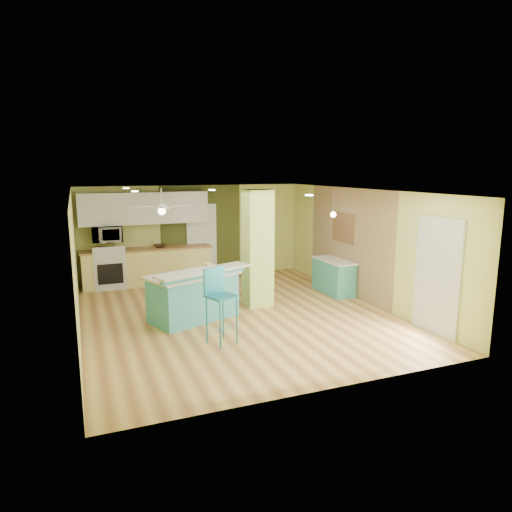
# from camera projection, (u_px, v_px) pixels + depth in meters

# --- Properties ---
(floor) EXTENTS (6.00, 7.00, 0.01)m
(floor) POSITION_uv_depth(u_px,v_px,m) (237.00, 315.00, 9.32)
(floor) COLOR #996535
(floor) RESTS_ON ground
(ceiling) EXTENTS (6.00, 7.00, 0.01)m
(ceiling) POSITION_uv_depth(u_px,v_px,m) (236.00, 191.00, 8.85)
(ceiling) COLOR white
(ceiling) RESTS_ON wall_back
(wall_back) EXTENTS (6.00, 0.01, 2.50)m
(wall_back) POSITION_uv_depth(u_px,v_px,m) (194.00, 232.00, 12.29)
(wall_back) COLOR #CACF6F
(wall_back) RESTS_ON floor
(wall_front) EXTENTS (6.00, 0.01, 2.50)m
(wall_front) POSITION_uv_depth(u_px,v_px,m) (326.00, 301.00, 5.89)
(wall_front) COLOR #CACF6F
(wall_front) RESTS_ON floor
(wall_left) EXTENTS (0.01, 7.00, 2.50)m
(wall_left) POSITION_uv_depth(u_px,v_px,m) (75.00, 266.00, 8.00)
(wall_left) COLOR #CACF6F
(wall_left) RESTS_ON floor
(wall_right) EXTENTS (0.01, 7.00, 2.50)m
(wall_right) POSITION_uv_depth(u_px,v_px,m) (364.00, 245.00, 10.17)
(wall_right) COLOR #CACF6F
(wall_right) RESTS_ON floor
(wood_panel) EXTENTS (0.02, 3.40, 2.50)m
(wood_panel) POSITION_uv_depth(u_px,v_px,m) (348.00, 241.00, 10.71)
(wood_panel) COLOR #866A4C
(wood_panel) RESTS_ON floor
(olive_accent) EXTENTS (2.20, 0.02, 2.50)m
(olive_accent) POSITION_uv_depth(u_px,v_px,m) (201.00, 232.00, 12.35)
(olive_accent) COLOR #3E441B
(olive_accent) RESTS_ON floor
(interior_door) EXTENTS (0.82, 0.05, 2.00)m
(interior_door) POSITION_uv_depth(u_px,v_px,m) (202.00, 241.00, 12.37)
(interior_door) COLOR silver
(interior_door) RESTS_ON floor
(french_door) EXTENTS (0.04, 1.08, 2.10)m
(french_door) POSITION_uv_depth(u_px,v_px,m) (437.00, 276.00, 8.10)
(french_door) COLOR silver
(french_door) RESTS_ON floor
(column) EXTENTS (0.55, 0.55, 2.50)m
(column) POSITION_uv_depth(u_px,v_px,m) (258.00, 248.00, 9.78)
(column) COLOR #C2E067
(column) RESTS_ON floor
(kitchen_run) EXTENTS (3.25, 0.63, 0.94)m
(kitchen_run) POSITION_uv_depth(u_px,v_px,m) (148.00, 266.00, 11.69)
(kitchen_run) COLOR #EEDE7C
(kitchen_run) RESTS_ON floor
(stove) EXTENTS (0.76, 0.66, 1.08)m
(stove) POSITION_uv_depth(u_px,v_px,m) (109.00, 270.00, 11.34)
(stove) COLOR silver
(stove) RESTS_ON floor
(upper_cabinets) EXTENTS (3.20, 0.34, 0.80)m
(upper_cabinets) POSITION_uv_depth(u_px,v_px,m) (145.00, 208.00, 11.52)
(upper_cabinets) COLOR silver
(upper_cabinets) RESTS_ON wall_back
(microwave) EXTENTS (0.70, 0.48, 0.39)m
(microwave) POSITION_uv_depth(u_px,v_px,m) (107.00, 234.00, 11.18)
(microwave) COLOR silver
(microwave) RESTS_ON wall_back
(ceiling_fan) EXTENTS (1.41, 1.41, 0.61)m
(ceiling_fan) POSITION_uv_depth(u_px,v_px,m) (162.00, 207.00, 10.36)
(ceiling_fan) COLOR white
(ceiling_fan) RESTS_ON ceiling
(pendant_lamp) EXTENTS (0.14, 0.14, 0.69)m
(pendant_lamp) POSITION_uv_depth(u_px,v_px,m) (333.00, 214.00, 10.61)
(pendant_lamp) COLOR silver
(pendant_lamp) RESTS_ON ceiling
(wall_decor) EXTENTS (0.03, 0.90, 0.70)m
(wall_decor) POSITION_uv_depth(u_px,v_px,m) (343.00, 228.00, 10.83)
(wall_decor) COLOR brown
(wall_decor) RESTS_ON wood_panel
(peninsula) EXTENTS (2.12, 1.66, 1.06)m
(peninsula) POSITION_uv_depth(u_px,v_px,m) (194.00, 295.00, 8.93)
(peninsula) COLOR teal
(peninsula) RESTS_ON floor
(bar_stool) EXTENTS (0.56, 0.56, 1.30)m
(bar_stool) POSITION_uv_depth(u_px,v_px,m) (218.00, 293.00, 7.68)
(bar_stool) COLOR #1C6F82
(bar_stool) RESTS_ON floor
(side_counter) EXTENTS (0.53, 1.25, 0.81)m
(side_counter) POSITION_uv_depth(u_px,v_px,m) (334.00, 276.00, 10.89)
(side_counter) COLOR teal
(side_counter) RESTS_ON floor
(fruit_bowl) EXTENTS (0.34, 0.34, 0.08)m
(fruit_bowl) POSITION_uv_depth(u_px,v_px,m) (160.00, 246.00, 11.71)
(fruit_bowl) COLOR #342215
(fruit_bowl) RESTS_ON kitchen_run
(canister) EXTENTS (0.14, 0.14, 0.18)m
(canister) POSITION_uv_depth(u_px,v_px,m) (208.00, 268.00, 8.99)
(canister) COLOR gold
(canister) RESTS_ON peninsula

